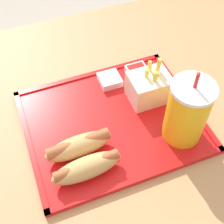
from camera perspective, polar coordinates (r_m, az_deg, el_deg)
dining_table at (r=1.05m, az=-1.46°, el=-13.60°), size 1.41×0.84×0.75m
food_tray at (r=0.72m, az=-0.00°, el=-1.72°), size 0.39×0.32×0.01m
soda_cup at (r=0.65m, az=13.57°, el=0.02°), size 0.09×0.09×0.18m
hot_dog_far at (r=0.62m, az=-4.64°, el=-10.08°), size 0.15×0.05×0.05m
hot_dog_near at (r=0.65m, az=-6.13°, el=-6.15°), size 0.15×0.05×0.05m
fries_carton at (r=0.73m, az=6.80°, el=4.59°), size 0.09×0.07×0.11m
sauce_cup_mayo at (r=0.78m, az=-0.44°, el=5.96°), size 0.05×0.05×0.02m
sauce_cup_ketchup at (r=0.80m, az=4.67°, el=7.34°), size 0.05×0.05×0.02m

